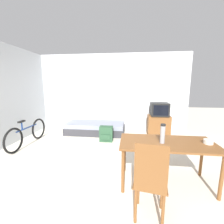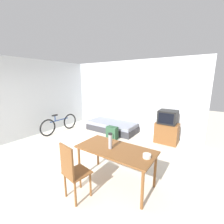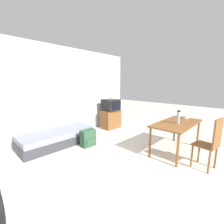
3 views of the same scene
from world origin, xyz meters
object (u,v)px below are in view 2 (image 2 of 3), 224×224
at_px(thermos_flask, 110,140).
at_px(tv, 167,127).
at_px(backpack, 112,133).
at_px(mate_bowl, 147,156).
at_px(daybed, 112,126).
at_px(bicycle, 60,124).
at_px(wooden_chair, 72,170).
at_px(dining_table, 116,152).

bearing_deg(thermos_flask, tv, 80.62).
distance_m(tv, backpack, 1.79).
bearing_deg(mate_bowl, tv, 96.50).
relative_size(daybed, bicycle, 1.20).
bearing_deg(daybed, thermos_flask, -56.53).
bearing_deg(bicycle, mate_bowl, -17.24).
bearing_deg(mate_bowl, wooden_chair, -141.38).
height_order(tv, dining_table, tv).
bearing_deg(daybed, mate_bowl, -46.06).
distance_m(daybed, mate_bowl, 3.47).
relative_size(thermos_flask, backpack, 0.69).
bearing_deg(wooden_chair, dining_table, 65.27).
relative_size(tv, wooden_chair, 1.05).
relative_size(dining_table, bicycle, 0.91).
bearing_deg(tv, mate_bowl, -83.50).
bearing_deg(daybed, bicycle, -142.56).
relative_size(dining_table, mate_bowl, 10.72).
distance_m(wooden_chair, backpack, 2.72).
distance_m(thermos_flask, backpack, 2.27).
distance_m(daybed, tv, 2.12).
distance_m(dining_table, backpack, 2.22).
bearing_deg(dining_table, backpack, 125.73).
height_order(wooden_chair, mate_bowl, wooden_chair).
bearing_deg(wooden_chair, mate_bowl, 38.62).
relative_size(tv, dining_table, 0.72).
height_order(tv, wooden_chair, tv).
bearing_deg(backpack, mate_bowl, -42.95).
bearing_deg(tv, wooden_chair, -101.84).
relative_size(dining_table, backpack, 3.34).
distance_m(daybed, dining_table, 3.06).
relative_size(tv, thermos_flask, 3.47).
bearing_deg(mate_bowl, bicycle, 162.76).
bearing_deg(backpack, bicycle, -165.83).
distance_m(tv, wooden_chair, 3.34).
distance_m(bicycle, thermos_flask, 3.56).
xyz_separation_m(tv, mate_bowl, (0.28, -2.50, 0.23)).
distance_m(dining_table, thermos_flask, 0.27).
xyz_separation_m(daybed, backpack, (0.48, -0.70, 0.04)).
height_order(bicycle, mate_bowl, mate_bowl).
xyz_separation_m(daybed, mate_bowl, (2.37, -2.46, 0.57)).
distance_m(tv, thermos_flask, 2.62).
distance_m(tv, dining_table, 2.53).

